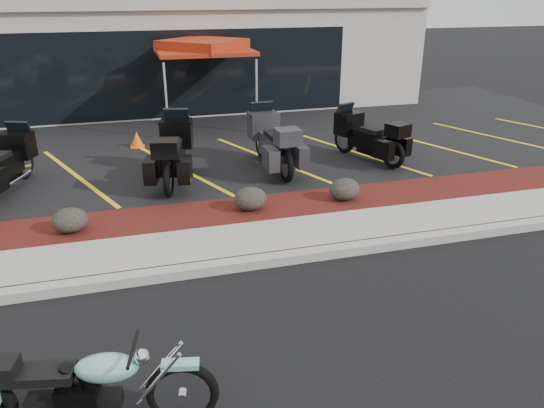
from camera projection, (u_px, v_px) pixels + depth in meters
name	position (u px, v px, depth m)	size (l,w,h in m)	color
ground	(227.00, 303.00, 7.19)	(90.00, 90.00, 0.00)	black
curb	(215.00, 267.00, 7.96)	(24.00, 0.25, 0.15)	gray
sidewalk	(207.00, 247.00, 8.59)	(24.00, 1.20, 0.15)	gray
mulch_bed	(196.00, 218.00, 9.65)	(24.00, 1.20, 0.16)	#3D110E
upper_lot	(167.00, 141.00, 14.46)	(26.00, 9.60, 0.15)	black
dealership_building	(147.00, 45.00, 19.30)	(18.00, 8.16, 4.00)	gray
boulder_left	(70.00, 220.00, 8.84)	(0.59, 0.49, 0.42)	black
boulder_mid	(250.00, 199.00, 9.72)	(0.61, 0.51, 0.43)	black
boulder_right	(345.00, 189.00, 10.19)	(0.60, 0.50, 0.42)	black
hero_cruiser	(182.00, 384.00, 5.06)	(2.65, 0.67, 0.93)	#75B6AB
touring_black_front	(22.00, 150.00, 11.21)	(2.16, 0.82, 1.25)	black
touring_black_mid	(178.00, 139.00, 11.79)	(2.38, 0.91, 1.39)	black
touring_grey	(262.00, 131.00, 12.47)	(2.37, 0.91, 1.38)	#2D2D32
touring_black_rear	(345.00, 128.00, 12.97)	(2.14, 0.82, 1.25)	black
traffic_cone	(137.00, 139.00, 13.60)	(0.34, 0.34, 0.40)	#F45F08
popup_canopy	(203.00, 48.00, 14.95)	(3.19, 3.19, 2.46)	silver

